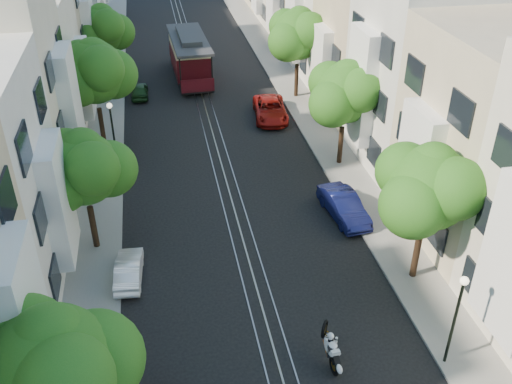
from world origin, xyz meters
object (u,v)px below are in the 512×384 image
tree_w_b (84,170)px  lamp_west (112,126)px  cable_car (190,54)px  parked_car_w_far (139,90)px  tree_w_c (95,73)px  lamp_east (458,308)px  parked_car_w_mid (129,269)px  tree_w_d (103,30)px  tree_e_d (299,35)px  parked_car_e_mid (344,206)px  tree_e_b (430,190)px  parked_car_e_far (270,110)px  sportbike_rider (331,347)px  tree_w_a (54,371)px  tree_e_c (346,94)px

tree_w_b → lamp_west: 8.22m
cable_car → parked_car_w_far: (-4.30, -3.44, -1.49)m
tree_w_c → lamp_east: size_ratio=1.71×
parked_car_w_mid → tree_w_d: bearing=-82.6°
tree_e_d → parked_car_e_mid: (-1.66, -16.65, -4.19)m
cable_car → parked_car_w_mid: size_ratio=2.80×
tree_w_b → tree_w_d: bearing=90.0°
tree_w_d → parked_car_w_mid: size_ratio=2.00×
tree_e_b → tree_w_b: bearing=160.9°
tree_w_c → parked_car_w_mid: tree_w_c is taller
parked_car_e_far → lamp_west: bearing=-147.0°
parked_car_e_far → tree_e_b: bearing=-75.2°
tree_w_d → parked_car_e_mid: 25.43m
tree_e_d → tree_w_b: (-14.40, -17.00, -0.47)m
lamp_west → sportbike_rider: (8.25, -17.18, -2.00)m
parked_car_w_mid → tree_w_b: bearing=-56.2°
tree_w_d → parked_car_w_far: tree_w_d is taller
tree_e_d → tree_w_a: tree_e_d is taller
tree_e_d → tree_w_c: 15.60m
tree_e_c → parked_car_w_far: bearing=132.2°
cable_car → parked_car_e_mid: size_ratio=2.21×
sportbike_rider → parked_car_e_mid: sportbike_rider is taller
tree_e_b → cable_car: tree_e_b is taller
tree_w_b → sportbike_rider: bearing=-45.2°
tree_w_d → tree_w_a: bearing=-90.0°
tree_w_a → tree_w_c: (0.00, 23.00, 0.34)m
tree_e_c → cable_car: tree_e_c is taller
tree_e_c → tree_w_b: 15.60m
tree_w_b → parked_car_w_far: (2.34, 19.30, -3.84)m
tree_w_b → parked_car_w_mid: (1.54, -2.67, -3.86)m
tree_w_b → parked_car_e_far: size_ratio=1.29×
tree_w_a → parked_car_e_far: bearing=65.6°
cable_car → tree_w_b: bearing=-108.5°
cable_car → parked_car_w_mid: 25.96m
tree_w_d → sportbike_rider: size_ratio=3.39×
lamp_west → parked_car_e_far: 12.21m
tree_e_b → parked_car_e_mid: (-1.66, 5.35, -4.06)m
parked_car_e_far → parked_car_w_mid: size_ratio=1.50×
tree_e_b → tree_e_d: (0.00, 22.00, 0.13)m
tree_w_b → tree_w_c: 11.02m
tree_e_b → parked_car_w_far: bearing=116.4°
cable_car → lamp_west: bearing=-113.7°
tree_w_b → tree_w_c: size_ratio=0.88×
tree_w_a → parked_car_w_mid: tree_w_a is taller
tree_w_a → parked_car_e_far: (11.54, 25.48, -4.06)m
tree_w_d → lamp_east: tree_w_d is taller
parked_car_e_mid → tree_w_c: bearing=132.8°
tree_e_d → lamp_east: bearing=-92.0°
tree_w_b → lamp_east: bearing=-36.6°
parked_car_w_far → tree_e_c: bearing=132.9°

